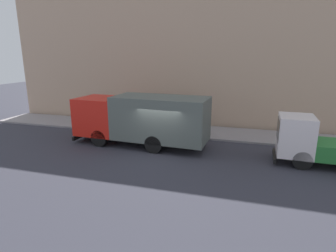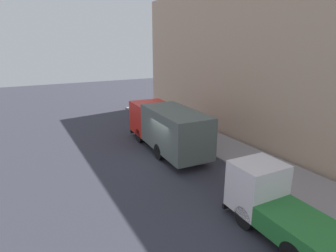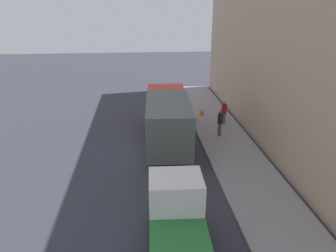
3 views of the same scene
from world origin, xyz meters
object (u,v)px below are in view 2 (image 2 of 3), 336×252
object	(u,v)px
pedestrian_walking	(204,127)
pedestrian_standing	(197,119)
small_flatbed_truck	(279,208)
large_utility_truck	(166,126)
traffic_cone_orange	(172,122)

from	to	relation	value
pedestrian_walking	pedestrian_standing	world-z (taller)	pedestrian_walking
small_flatbed_truck	large_utility_truck	bearing A→B (deg)	89.10
large_utility_truck	pedestrian_walking	size ratio (longest dim) A/B	4.89
traffic_cone_orange	small_flatbed_truck	bearing A→B (deg)	-104.09
pedestrian_standing	traffic_cone_orange	bearing A→B (deg)	-142.92
small_flatbed_truck	pedestrian_walking	xyz separation A→B (m)	(3.95, 10.13, -0.08)
pedestrian_standing	large_utility_truck	bearing A→B (deg)	-52.51
large_utility_truck	pedestrian_walking	bearing A→B (deg)	11.13
large_utility_truck	traffic_cone_orange	size ratio (longest dim) A/B	14.96
small_flatbed_truck	pedestrian_standing	distance (m)	13.15
pedestrian_walking	traffic_cone_orange	xyz separation A→B (m)	(-0.38, 4.10, -0.63)
large_utility_truck	pedestrian_walking	distance (m)	3.55
small_flatbed_truck	pedestrian_standing	size ratio (longest dim) A/B	3.19
large_utility_truck	pedestrian_standing	world-z (taller)	large_utility_truck
small_flatbed_truck	pedestrian_standing	xyz separation A→B (m)	(4.76, 12.25, -0.11)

